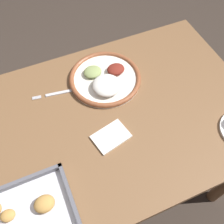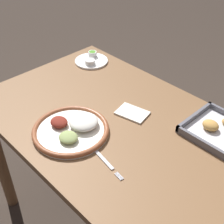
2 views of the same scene
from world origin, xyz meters
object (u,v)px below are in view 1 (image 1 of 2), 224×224
at_px(dinner_plate, 105,79).
at_px(baking_tray, 20,219).
at_px(fork, 64,92).
at_px(napkin, 111,137).

bearing_deg(dinner_plate, baking_tray, 42.24).
xyz_separation_m(fork, baking_tray, (0.26, 0.41, 0.01)).
bearing_deg(fork, baking_tray, 65.99).
distance_m(dinner_plate, fork, 0.18).
height_order(dinner_plate, fork, dinner_plate).
relative_size(dinner_plate, napkin, 2.07).
bearing_deg(napkin, fork, -69.99).
bearing_deg(napkin, dinner_plate, -108.11).
relative_size(dinner_plate, baking_tray, 0.93).
xyz_separation_m(fork, napkin, (-0.09, 0.26, 0.00)).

